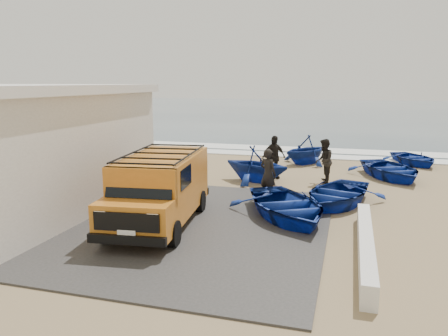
# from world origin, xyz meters

# --- Properties ---
(ground) EXTENTS (160.00, 160.00, 0.00)m
(ground) POSITION_xyz_m (0.00, 0.00, 0.00)
(ground) COLOR #927A54
(slab) EXTENTS (12.00, 10.00, 0.05)m
(slab) POSITION_xyz_m (-2.00, -2.00, 0.03)
(slab) COLOR #3D3A38
(slab) RESTS_ON ground
(ocean) EXTENTS (180.00, 88.00, 0.01)m
(ocean) POSITION_xyz_m (0.00, 56.00, 0.00)
(ocean) COLOR #385166
(ocean) RESTS_ON ground
(surf_line) EXTENTS (180.00, 1.60, 0.06)m
(surf_line) POSITION_xyz_m (0.00, 12.00, 0.03)
(surf_line) COLOR white
(surf_line) RESTS_ON ground
(surf_wash) EXTENTS (180.00, 2.20, 0.04)m
(surf_wash) POSITION_xyz_m (0.00, 14.50, 0.02)
(surf_wash) COLOR white
(surf_wash) RESTS_ON ground
(parapet) EXTENTS (0.35, 6.00, 0.55)m
(parapet) POSITION_xyz_m (5.00, -3.00, 0.28)
(parapet) COLOR silver
(parapet) RESTS_ON ground
(van) EXTENTS (2.65, 5.45, 2.25)m
(van) POSITION_xyz_m (-1.10, -2.18, 1.21)
(van) COLOR orange
(van) RESTS_ON ground
(boat_near_left) EXTENTS (4.86, 5.32, 0.90)m
(boat_near_left) POSITION_xyz_m (2.59, -0.51, 0.45)
(boat_near_left) COLOR navy
(boat_near_left) RESTS_ON ground
(boat_near_right) EXTENTS (3.97, 4.73, 0.84)m
(boat_near_right) POSITION_xyz_m (4.10, 1.65, 0.42)
(boat_near_right) COLOR navy
(boat_near_right) RESTS_ON ground
(boat_mid_left) EXTENTS (3.76, 3.49, 1.62)m
(boat_mid_left) POSITION_xyz_m (0.50, 4.51, 0.81)
(boat_mid_left) COLOR navy
(boat_mid_left) RESTS_ON ground
(boat_mid_right) EXTENTS (4.41, 5.02, 0.86)m
(boat_mid_right) POSITION_xyz_m (6.34, 6.95, 0.43)
(boat_mid_right) COLOR navy
(boat_mid_right) RESTS_ON ground
(boat_far_left) EXTENTS (3.84, 3.94, 1.58)m
(boat_far_left) POSITION_xyz_m (2.18, 9.53, 0.79)
(boat_far_left) COLOR navy
(boat_far_left) RESTS_ON ground
(boat_far_right) EXTENTS (3.65, 4.10, 0.70)m
(boat_far_right) POSITION_xyz_m (7.83, 10.94, 0.35)
(boat_far_right) COLOR navy
(boat_far_right) RESTS_ON ground
(fisherman_front) EXTENTS (0.84, 0.74, 1.94)m
(fisherman_front) POSITION_xyz_m (1.56, 1.72, 0.97)
(fisherman_front) COLOR black
(fisherman_front) RESTS_ON ground
(fisherman_middle) EXTENTS (0.74, 0.95, 1.95)m
(fisherman_middle) POSITION_xyz_m (3.40, 5.20, 0.97)
(fisherman_middle) COLOR black
(fisherman_middle) RESTS_ON ground
(fisherman_back) EXTENTS (1.22, 1.12, 2.00)m
(fisherman_back) POSITION_xyz_m (1.14, 5.39, 1.00)
(fisherman_back) COLOR black
(fisherman_back) RESTS_ON ground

